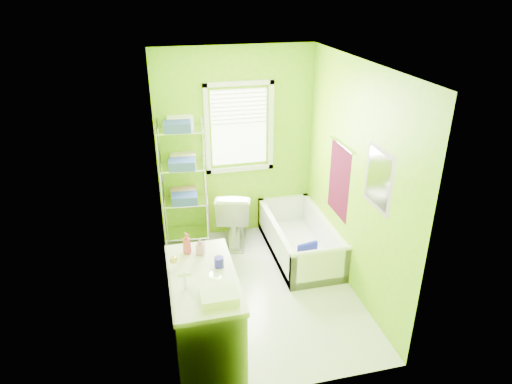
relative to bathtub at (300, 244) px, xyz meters
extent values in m
plane|color=silver|center=(-0.68, -0.62, -0.16)|extent=(2.90, 2.90, 0.00)
cube|color=#73AE08|center=(-0.68, 0.83, 1.14)|extent=(2.10, 0.04, 2.60)
cube|color=#73AE08|center=(-0.68, -2.07, 1.14)|extent=(2.10, 0.04, 2.60)
cube|color=#73AE08|center=(-1.73, -0.62, 1.14)|extent=(0.04, 2.90, 2.60)
cube|color=#73AE08|center=(0.37, -0.62, 1.14)|extent=(0.04, 2.90, 2.60)
cube|color=white|center=(-0.68, -0.62, 2.44)|extent=(2.10, 2.90, 0.04)
cube|color=white|center=(-0.63, 0.82, 1.39)|extent=(0.74, 0.01, 1.01)
cube|color=white|center=(-0.63, 0.80, 0.81)|extent=(0.92, 0.05, 0.06)
cube|color=white|center=(-0.63, 0.80, 1.97)|extent=(0.92, 0.05, 0.06)
cube|color=white|center=(-1.06, 0.80, 1.39)|extent=(0.06, 0.05, 1.22)
cube|color=white|center=(-0.20, 0.80, 1.39)|extent=(0.06, 0.05, 1.22)
cube|color=white|center=(-0.63, 0.80, 1.68)|extent=(0.72, 0.02, 0.50)
cube|color=white|center=(-1.72, -1.62, 0.84)|extent=(0.02, 0.80, 2.00)
sphere|color=gold|center=(-1.68, -1.29, 0.84)|extent=(0.07, 0.07, 0.07)
cube|color=#47081E|center=(0.35, -0.27, 0.99)|extent=(0.02, 0.58, 0.90)
cylinder|color=silver|center=(0.34, -0.27, 1.44)|extent=(0.02, 0.62, 0.02)
cube|color=#CC5972|center=(0.36, -1.17, 1.39)|extent=(0.02, 0.54, 0.64)
cube|color=white|center=(0.35, -1.17, 1.39)|extent=(0.01, 0.44, 0.54)
cube|color=white|center=(0.00, 0.04, -0.11)|extent=(0.74, 1.58, 0.11)
cube|color=white|center=(-0.33, 0.04, 0.07)|extent=(0.07, 1.58, 0.47)
cube|color=white|center=(0.33, 0.04, 0.07)|extent=(0.07, 1.58, 0.47)
cube|color=white|center=(0.00, -0.71, 0.07)|extent=(0.74, 0.07, 0.47)
cube|color=white|center=(0.00, 0.79, 0.07)|extent=(0.74, 0.07, 0.47)
cylinder|color=white|center=(0.00, -0.71, 0.31)|extent=(0.74, 0.07, 0.07)
cylinder|color=#1216A9|center=(0.00, -0.50, -0.02)|extent=(0.38, 0.38, 0.07)
cylinder|color=#C1D916|center=(0.00, -0.50, 0.04)|extent=(0.35, 0.35, 0.06)
cube|color=#1216A9|center=(-0.03, -0.35, 0.10)|extent=(0.27, 0.10, 0.24)
imported|color=white|center=(-0.77, 0.53, 0.24)|extent=(0.65, 0.89, 0.81)
cube|color=silver|center=(-1.44, -1.44, 0.26)|extent=(0.58, 1.16, 0.84)
cube|color=white|center=(-1.44, -1.44, 0.71)|extent=(0.61, 1.19, 0.05)
ellipsoid|color=white|center=(-1.42, -1.60, 0.70)|extent=(0.40, 0.52, 0.14)
cylinder|color=silver|center=(-1.61, -1.60, 0.80)|extent=(0.03, 0.03, 0.16)
cylinder|color=silver|center=(-1.61, -1.60, 0.87)|extent=(0.12, 0.02, 0.02)
imported|color=#D43E58|center=(-1.54, -1.03, 0.84)|extent=(0.12, 0.12, 0.22)
imported|color=#C07CA0|center=(-1.41, -1.08, 0.82)|extent=(0.10, 0.10, 0.17)
cylinder|color=#221CB8|center=(-1.27, -1.34, 0.78)|extent=(0.09, 0.09, 0.10)
cube|color=white|center=(-1.35, -1.82, 0.77)|extent=(0.31, 0.24, 0.08)
cylinder|color=silver|center=(-1.72, 0.48, 0.71)|extent=(0.02, 0.02, 1.75)
cylinder|color=silver|center=(-1.68, 0.83, 0.71)|extent=(0.02, 0.02, 1.75)
cylinder|color=silver|center=(-1.16, 0.43, 0.71)|extent=(0.02, 0.02, 1.75)
cylinder|color=silver|center=(-1.13, 0.77, 0.71)|extent=(0.02, 0.02, 1.75)
cube|color=silver|center=(-1.42, 0.63, 0.00)|extent=(0.61, 0.41, 0.02)
cube|color=silver|center=(-1.42, 0.63, 0.49)|extent=(0.61, 0.41, 0.02)
cube|color=silver|center=(-1.42, 0.63, 0.98)|extent=(0.61, 0.41, 0.02)
cube|color=silver|center=(-1.42, 0.63, 1.47)|extent=(0.61, 0.41, 0.02)
cube|color=#2E45A6|center=(-1.45, 0.52, 1.54)|extent=(0.35, 0.25, 0.12)
cube|color=white|center=(-1.40, 0.76, 1.54)|extent=(0.35, 0.25, 0.12)
cube|color=#2E45A6|center=(-1.43, 0.52, 1.05)|extent=(0.35, 0.25, 0.12)
cube|color=#CFC57E|center=(-1.39, 0.76, 1.05)|extent=(0.35, 0.25, 0.12)
cube|color=#2E45A6|center=(-1.43, 0.54, 0.56)|extent=(0.35, 0.25, 0.12)
cube|color=#CE8D9E|center=(-1.43, 0.77, 0.56)|extent=(0.35, 0.25, 0.12)
cube|color=#CE8D9E|center=(-1.13, 0.60, 0.23)|extent=(0.06, 0.31, 0.55)
camera|label=1|loc=(-1.76, -4.87, 3.16)|focal=32.00mm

